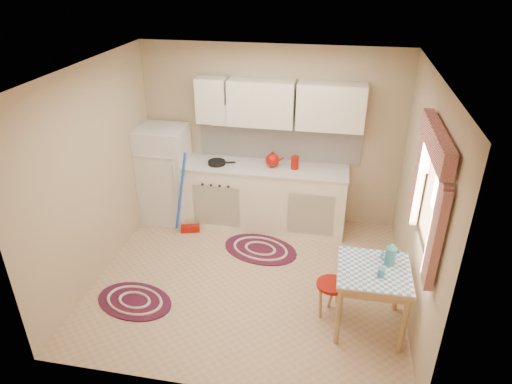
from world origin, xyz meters
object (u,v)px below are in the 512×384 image
(base_cabinets, at_px, (265,197))
(table, at_px, (370,298))
(fridge, at_px, (165,174))
(stool, at_px, (330,299))

(base_cabinets, height_order, table, base_cabinets)
(fridge, height_order, stool, fridge)
(base_cabinets, bearing_deg, fridge, -178.02)
(base_cabinets, relative_size, stool, 5.36)
(fridge, relative_size, table, 1.94)
(base_cabinets, xyz_separation_m, table, (1.41, -1.82, -0.08))
(table, xyz_separation_m, stool, (-0.40, 0.09, -0.15))
(base_cabinets, height_order, stool, base_cabinets)
(base_cabinets, relative_size, table, 3.12)
(stool, bearing_deg, base_cabinets, 120.30)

